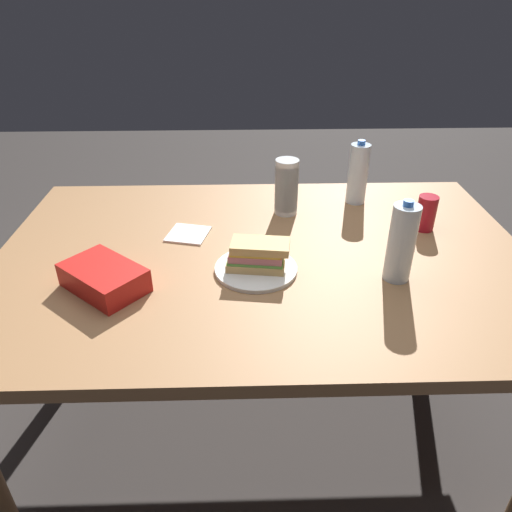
# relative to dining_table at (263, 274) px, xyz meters

# --- Properties ---
(ground_plane) EXTENTS (8.00, 8.00, 0.00)m
(ground_plane) POSITION_rel_dining_table_xyz_m (0.00, 0.00, -0.69)
(ground_plane) COLOR #383330
(dining_table) EXTENTS (1.69, 1.13, 0.77)m
(dining_table) POSITION_rel_dining_table_xyz_m (0.00, 0.00, 0.00)
(dining_table) COLOR #9E7047
(dining_table) RESTS_ON ground_plane
(paper_plate) EXTENTS (0.25, 0.25, 0.01)m
(paper_plate) POSITION_rel_dining_table_xyz_m (-0.03, -0.10, 0.09)
(paper_plate) COLOR white
(paper_plate) RESTS_ON dining_table
(sandwich) EXTENTS (0.19, 0.12, 0.08)m
(sandwich) POSITION_rel_dining_table_xyz_m (-0.02, -0.10, 0.13)
(sandwich) COLOR #DBB26B
(sandwich) RESTS_ON paper_plate
(soda_can_red) EXTENTS (0.07, 0.07, 0.12)m
(soda_can_red) POSITION_rel_dining_table_xyz_m (0.56, 0.15, 0.14)
(soda_can_red) COLOR maroon
(soda_can_red) RESTS_ON dining_table
(chip_bag) EXTENTS (0.27, 0.26, 0.07)m
(chip_bag) POSITION_rel_dining_table_xyz_m (-0.45, -0.18, 0.12)
(chip_bag) COLOR red
(chip_bag) RESTS_ON dining_table
(water_bottle_tall) EXTENTS (0.07, 0.07, 0.24)m
(water_bottle_tall) POSITION_rel_dining_table_xyz_m (0.37, 0.38, 0.19)
(water_bottle_tall) COLOR silver
(water_bottle_tall) RESTS_ON dining_table
(plastic_cup_stack) EXTENTS (0.08, 0.08, 0.20)m
(plastic_cup_stack) POSITION_rel_dining_table_xyz_m (0.10, 0.29, 0.18)
(plastic_cup_stack) COLOR silver
(plastic_cup_stack) RESTS_ON dining_table
(water_bottle_spare) EXTENTS (0.08, 0.08, 0.25)m
(water_bottle_spare) POSITION_rel_dining_table_xyz_m (0.38, -0.15, 0.20)
(water_bottle_spare) COLOR silver
(water_bottle_spare) RESTS_ON dining_table
(paper_napkin) EXTENTS (0.16, 0.16, 0.01)m
(paper_napkin) POSITION_rel_dining_table_xyz_m (-0.25, 0.13, 0.08)
(paper_napkin) COLOR white
(paper_napkin) RESTS_ON dining_table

